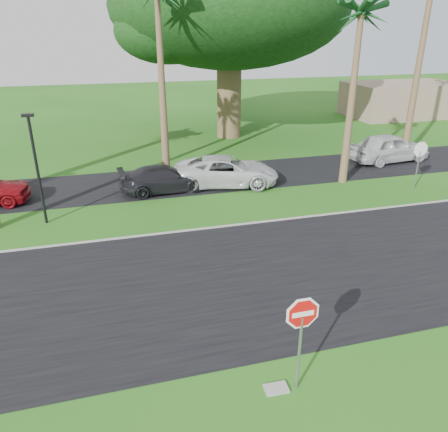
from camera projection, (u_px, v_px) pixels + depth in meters
ground at (238, 316)px, 12.68m from camera, size 120.00×120.00×0.00m
road at (220, 280)px, 14.45m from camera, size 120.00×8.00×0.02m
parking_strip at (171, 181)px, 23.74m from camera, size 120.00×5.00×0.02m
curb at (195, 230)px, 18.02m from camera, size 120.00×0.12×0.06m
stop_sign_near at (301, 326)px, 9.44m from camera, size 1.05×0.07×2.62m
stop_sign_far at (420, 156)px, 21.97m from camera, size 1.05×0.07×2.62m
palm_right_near at (361, 16)px, 20.46m from camera, size 5.00×5.00×9.50m
canopy_tree at (229, 8)px, 30.05m from camera, size 16.50×16.50×13.12m
streetlight_right at (36, 163)px, 17.69m from camera, size 0.45×0.25×4.64m
building_far at (402, 99)px, 40.91m from camera, size 10.00×6.00×3.00m
car_dark at (165, 179)px, 22.06m from camera, size 4.67×2.19×1.32m
car_minivan at (226, 171)px, 22.91m from camera, size 5.88×3.65×1.52m
car_pickup at (390, 148)px, 26.93m from camera, size 5.30×2.59×1.74m
utility_slab at (276, 389)px, 10.09m from camera, size 0.56×0.37×0.06m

